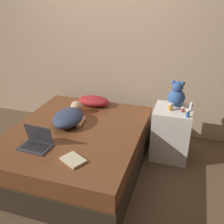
# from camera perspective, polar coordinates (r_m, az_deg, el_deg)

# --- Properties ---
(ground_plane) EXTENTS (12.00, 12.00, 0.00)m
(ground_plane) POSITION_cam_1_polar(r_m,az_deg,el_deg) (3.41, -7.27, -11.47)
(ground_plane) COLOR brown
(wall_back) EXTENTS (8.00, 0.06, 2.60)m
(wall_back) POSITION_cam_1_polar(r_m,az_deg,el_deg) (3.90, -0.97, 14.67)
(wall_back) COLOR tan
(wall_back) RESTS_ON ground_plane
(bed) EXTENTS (1.53, 1.83, 0.52)m
(bed) POSITION_cam_1_polar(r_m,az_deg,el_deg) (3.26, -7.53, -7.85)
(bed) COLOR #2D2319
(bed) RESTS_ON ground_plane
(nightstand) EXTENTS (0.47, 0.47, 0.68)m
(nightstand) POSITION_cam_1_polar(r_m,az_deg,el_deg) (3.48, 12.75, -4.43)
(nightstand) COLOR silver
(nightstand) RESTS_ON ground_plane
(pillow) EXTENTS (0.45, 0.27, 0.13)m
(pillow) POSITION_cam_1_polar(r_m,az_deg,el_deg) (3.70, -4.00, 2.40)
(pillow) COLOR maroon
(pillow) RESTS_ON bed
(person_lying) EXTENTS (0.39, 0.67, 0.17)m
(person_lying) POSITION_cam_1_polar(r_m,az_deg,el_deg) (3.26, -9.26, -0.93)
(person_lying) COLOR #2D3851
(person_lying) RESTS_ON bed
(laptop) EXTENTS (0.34, 0.24, 0.23)m
(laptop) POSITION_cam_1_polar(r_m,az_deg,el_deg) (2.88, -16.12, -6.30)
(laptop) COLOR #333338
(laptop) RESTS_ON bed
(teddy_bear) EXTENTS (0.22, 0.22, 0.33)m
(teddy_bear) POSITION_cam_1_polar(r_m,az_deg,el_deg) (3.37, 13.90, 3.62)
(teddy_bear) COLOR #335693
(teddy_bear) RESTS_ON nightstand
(bottle_clear) EXTENTS (0.04, 0.04, 0.10)m
(bottle_clear) POSITION_cam_1_polar(r_m,az_deg,el_deg) (3.32, 16.85, 1.14)
(bottle_clear) COLOR silver
(bottle_clear) RESTS_ON nightstand
(bottle_blue) EXTENTS (0.05, 0.05, 0.09)m
(bottle_blue) POSITION_cam_1_polar(r_m,az_deg,el_deg) (3.14, 16.16, -0.34)
(bottle_blue) COLOR #3866B2
(bottle_blue) RESTS_ON nightstand
(bottle_amber) EXTENTS (0.05, 0.05, 0.09)m
(bottle_amber) POSITION_cam_1_polar(r_m,az_deg,el_deg) (3.27, 12.61, 1.13)
(bottle_amber) COLOR gold
(bottle_amber) RESTS_ON nightstand
(bottle_red) EXTENTS (0.04, 0.04, 0.06)m
(bottle_red) POSITION_cam_1_polar(r_m,az_deg,el_deg) (3.26, 15.16, 0.52)
(bottle_red) COLOR #B72D2D
(bottle_red) RESTS_ON nightstand
(book) EXTENTS (0.28, 0.25, 0.02)m
(book) POSITION_cam_1_polar(r_m,az_deg,el_deg) (2.60, -8.43, -10.27)
(book) COLOR #C6B793
(book) RESTS_ON bed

